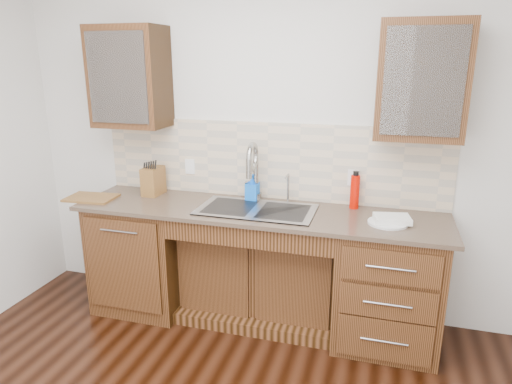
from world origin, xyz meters
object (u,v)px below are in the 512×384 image
(knife_block, at_px, (153,181))
(cutting_board, at_px, (91,198))
(soap_bottle, at_px, (252,188))
(water_bottle, at_px, (355,192))
(plate, at_px, (388,223))

(knife_block, bearing_deg, cutting_board, -147.93)
(soap_bottle, bearing_deg, knife_block, -173.62)
(water_bottle, height_order, cutting_board, water_bottle)
(cutting_board, bearing_deg, knife_block, 30.93)
(soap_bottle, distance_m, knife_block, 0.81)
(soap_bottle, xyz_separation_m, plate, (1.01, -0.25, -0.10))
(plate, distance_m, knife_block, 1.83)
(plate, relative_size, cutting_board, 0.71)
(plate, height_order, knife_block, knife_block)
(water_bottle, bearing_deg, cutting_board, -170.49)
(cutting_board, bearing_deg, soap_bottle, 14.02)
(plate, bearing_deg, water_bottle, 131.27)
(water_bottle, xyz_separation_m, plate, (0.24, -0.27, -0.12))
(plate, height_order, cutting_board, cutting_board)
(soap_bottle, distance_m, plate, 1.04)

